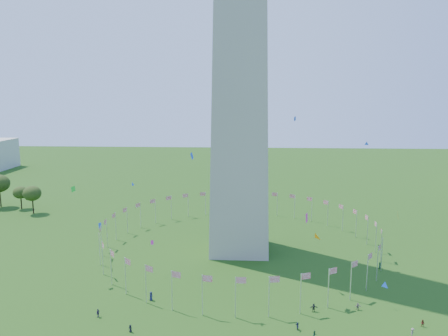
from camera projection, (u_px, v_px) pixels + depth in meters
The scene contains 2 objects.
flag_ring at pixel (239, 235), 129.58m from camera, with size 80.24×80.24×9.00m.
kites_aloft at pixel (294, 210), 97.59m from camera, with size 89.35×72.72×35.93m.
Camera 1 is at (2.23, -74.39, 46.16)m, focal length 35.00 mm.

